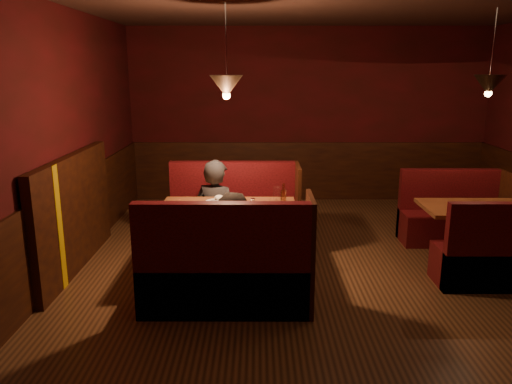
{
  "coord_description": "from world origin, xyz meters",
  "views": [
    {
      "loc": [
        -0.86,
        -4.98,
        2.22
      ],
      "look_at": [
        -0.88,
        0.16,
        0.95
      ],
      "focal_mm": 35.0,
      "sensor_mm": 36.0,
      "label": 1
    }
  ],
  "objects_px": {
    "main_bench_far": "(235,223)",
    "diner_a": "(216,195)",
    "second_table": "(474,221)",
    "second_bench_far": "(452,219)",
    "second_bench_near": "(504,259)",
    "main_table": "(229,223)",
    "main_bench_near": "(227,276)",
    "diner_b": "(237,232)"
  },
  "relations": [
    {
      "from": "main_bench_far",
      "to": "diner_a",
      "type": "relative_size",
      "value": 1.04
    },
    {
      "from": "second_table",
      "to": "second_bench_far",
      "type": "relative_size",
      "value": 0.9
    },
    {
      "from": "second_bench_near",
      "to": "main_table",
      "type": "bearing_deg",
      "value": 174.32
    },
    {
      "from": "main_table",
      "to": "diner_a",
      "type": "relative_size",
      "value": 0.95
    },
    {
      "from": "diner_a",
      "to": "second_bench_far",
      "type": "bearing_deg",
      "value": -144.9
    },
    {
      "from": "second_table",
      "to": "second_bench_far",
      "type": "height_order",
      "value": "second_bench_far"
    },
    {
      "from": "main_bench_near",
      "to": "diner_b",
      "type": "relative_size",
      "value": 1.11
    },
    {
      "from": "main_table",
      "to": "main_bench_near",
      "type": "distance_m",
      "value": 0.87
    },
    {
      "from": "main_bench_near",
      "to": "second_bench_far",
      "type": "bearing_deg",
      "value": 34.84
    },
    {
      "from": "main_bench_far",
      "to": "main_table",
      "type": "bearing_deg",
      "value": -91.27
    },
    {
      "from": "second_bench_near",
      "to": "diner_b",
      "type": "relative_size",
      "value": 0.91
    },
    {
      "from": "main_table",
      "to": "main_bench_near",
      "type": "height_order",
      "value": "main_bench_near"
    },
    {
      "from": "second_bench_far",
      "to": "main_bench_far",
      "type": "bearing_deg",
      "value": -173.64
    },
    {
      "from": "second_bench_near",
      "to": "diner_b",
      "type": "xyz_separation_m",
      "value": [
        -2.75,
        -0.4,
        0.43
      ]
    },
    {
      "from": "main_bench_far",
      "to": "second_bench_far",
      "type": "relative_size",
      "value": 1.22
    },
    {
      "from": "second_bench_far",
      "to": "diner_b",
      "type": "height_order",
      "value": "diner_b"
    },
    {
      "from": "main_bench_far",
      "to": "diner_b",
      "type": "relative_size",
      "value": 1.11
    },
    {
      "from": "diner_a",
      "to": "main_bench_far",
      "type": "bearing_deg",
      "value": -104.82
    },
    {
      "from": "second_bench_far",
      "to": "diner_a",
      "type": "height_order",
      "value": "diner_a"
    },
    {
      "from": "main_bench_far",
      "to": "second_table",
      "type": "distance_m",
      "value": 2.85
    },
    {
      "from": "second_bench_far",
      "to": "second_bench_near",
      "type": "xyz_separation_m",
      "value": [
        0.0,
        -1.43,
        0.0
      ]
    },
    {
      "from": "main_table",
      "to": "second_bench_far",
      "type": "xyz_separation_m",
      "value": [
        2.86,
        1.15,
        -0.3
      ]
    },
    {
      "from": "second_bench_far",
      "to": "main_bench_near",
      "type": "bearing_deg",
      "value": -145.16
    },
    {
      "from": "main_bench_far",
      "to": "diner_a",
      "type": "bearing_deg",
      "value": -129.27
    },
    {
      "from": "second_table",
      "to": "diner_b",
      "type": "xyz_separation_m",
      "value": [
        -2.72,
        -1.11,
        0.23
      ]
    },
    {
      "from": "main_bench_far",
      "to": "main_bench_near",
      "type": "bearing_deg",
      "value": -90.0
    },
    {
      "from": "second_table",
      "to": "second_bench_near",
      "type": "xyz_separation_m",
      "value": [
        0.03,
        -0.72,
        -0.2
      ]
    },
    {
      "from": "second_table",
      "to": "second_bench_near",
      "type": "bearing_deg",
      "value": -87.8
    },
    {
      "from": "second_table",
      "to": "second_bench_near",
      "type": "distance_m",
      "value": 0.74
    },
    {
      "from": "main_table",
      "to": "diner_a",
      "type": "distance_m",
      "value": 0.63
    },
    {
      "from": "second_table",
      "to": "diner_a",
      "type": "distance_m",
      "value": 3.04
    },
    {
      "from": "main_bench_far",
      "to": "diner_b",
      "type": "height_order",
      "value": "diner_b"
    },
    {
      "from": "second_table",
      "to": "diner_a",
      "type": "relative_size",
      "value": 0.77
    },
    {
      "from": "main_table",
      "to": "diner_b",
      "type": "xyz_separation_m",
      "value": [
        0.11,
        -0.68,
        0.12
      ]
    },
    {
      "from": "main_bench_far",
      "to": "second_bench_near",
      "type": "height_order",
      "value": "main_bench_far"
    },
    {
      "from": "second_table",
      "to": "diner_b",
      "type": "height_order",
      "value": "diner_b"
    },
    {
      "from": "second_bench_far",
      "to": "second_table",
      "type": "bearing_deg",
      "value": -92.2
    },
    {
      "from": "second_table",
      "to": "second_bench_far",
      "type": "xyz_separation_m",
      "value": [
        0.03,
        0.72,
        -0.2
      ]
    },
    {
      "from": "second_bench_near",
      "to": "main_bench_near",
      "type": "bearing_deg",
      "value": -169.09
    },
    {
      "from": "main_table",
      "to": "second_bench_near",
      "type": "bearing_deg",
      "value": -5.68
    },
    {
      "from": "main_table",
      "to": "second_bench_near",
      "type": "height_order",
      "value": "main_table"
    },
    {
      "from": "diner_a",
      "to": "diner_b",
      "type": "bearing_deg",
      "value": 127.89
    }
  ]
}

